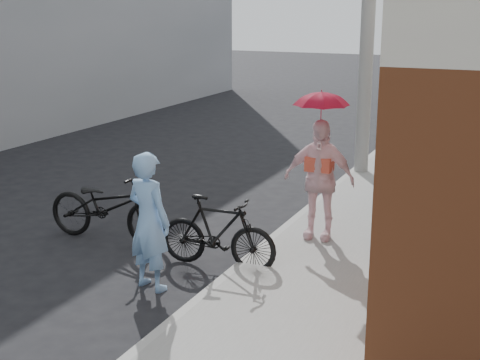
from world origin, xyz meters
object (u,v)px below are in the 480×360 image
Objects in this scene: utility_pole at (369,2)px; officer at (149,221)px; kimono_woman at (319,179)px; planter at (410,231)px; bike_left at (108,207)px; bike_right at (218,232)px.

utility_pole is 3.98× the size of officer.
kimono_woman reaches higher than planter.
kimono_woman reaches higher than bike_left.
planter is at bearing -51.76° from bike_right.
utility_pole is at bearing -8.46° from bike_right.
kimono_woman is at bearing -156.32° from planter.
planter is (1.25, 0.55, -0.79)m from kimono_woman.
utility_pole is 7.19m from officer.
bike_right is at bearing -98.59° from bike_left.
kimono_woman is at bearing -69.39° from bike_left.
kimono_woman is 4.71× the size of planter.
bike_left is 5.50× the size of planter.
bike_right is 0.94× the size of kimono_woman.
utility_pole reaches higher than kimono_woman.
utility_pole is at bearing -25.37° from bike_left.
kimono_woman is at bearing -83.98° from utility_pole.
utility_pole reaches higher than planter.
officer is 2.76m from kimono_woman.
utility_pole is at bearing -84.37° from officer.
bike_right is at bearing -102.45° from officer.
officer is 1.13m from bike_right.
utility_pole is 4.20× the size of bike_right.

